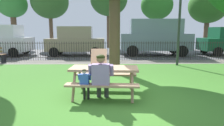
{
  "coord_description": "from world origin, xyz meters",
  "views": [
    {
      "loc": [
        -0.3,
        -4.93,
        1.77
      ],
      "look_at": [
        -0.16,
        1.14,
        0.75
      ],
      "focal_mm": 32.03,
      "sensor_mm": 36.0,
      "label": 1
    }
  ],
  "objects_px": {
    "pizza_box_open": "(98,63)",
    "child_at_table": "(85,82)",
    "picnic_table_foreground": "(104,74)",
    "far_tree_midleft": "(50,2)",
    "parked_car_right": "(155,36)",
    "far_tree_midright": "(157,6)",
    "far_tree_right": "(208,6)",
    "lamp_post_walkway": "(180,17)",
    "adult_at_table": "(101,76)",
    "far_tree_center": "(109,0)",
    "far_tree_left": "(12,5)",
    "parked_car_center": "(76,41)"
  },
  "relations": [
    {
      "from": "pizza_box_open",
      "to": "lamp_post_walkway",
      "type": "xyz_separation_m",
      "value": [
        3.75,
        4.44,
        1.53
      ]
    },
    {
      "from": "far_tree_midleft",
      "to": "far_tree_center",
      "type": "distance_m",
      "value": 5.56
    },
    {
      "from": "picnic_table_foreground",
      "to": "far_tree_midright",
      "type": "height_order",
      "value": "far_tree_midright"
    },
    {
      "from": "pizza_box_open",
      "to": "lamp_post_walkway",
      "type": "distance_m",
      "value": 6.01
    },
    {
      "from": "picnic_table_foreground",
      "to": "far_tree_midleft",
      "type": "relative_size",
      "value": 0.32
    },
    {
      "from": "lamp_post_walkway",
      "to": "picnic_table_foreground",
      "type": "bearing_deg",
      "value": -128.21
    },
    {
      "from": "parked_car_right",
      "to": "far_tree_right",
      "type": "xyz_separation_m",
      "value": [
        6.38,
        5.77,
        2.68
      ]
    },
    {
      "from": "child_at_table",
      "to": "far_tree_center",
      "type": "relative_size",
      "value": 0.13
    },
    {
      "from": "far_tree_midleft",
      "to": "far_tree_right",
      "type": "distance_m",
      "value": 15.08
    },
    {
      "from": "picnic_table_foreground",
      "to": "far_tree_midright",
      "type": "bearing_deg",
      "value": 71.42
    },
    {
      "from": "far_tree_right",
      "to": "far_tree_midleft",
      "type": "bearing_deg",
      "value": -180.0
    },
    {
      "from": "parked_car_center",
      "to": "far_tree_midleft",
      "type": "height_order",
      "value": "far_tree_midleft"
    },
    {
      "from": "parked_car_right",
      "to": "far_tree_left",
      "type": "distance_m",
      "value": 13.78
    },
    {
      "from": "lamp_post_walkway",
      "to": "parked_car_right",
      "type": "distance_m",
      "value": 4.12
    },
    {
      "from": "far_tree_midleft",
      "to": "far_tree_left",
      "type": "bearing_deg",
      "value": 180.0
    },
    {
      "from": "far_tree_midright",
      "to": "far_tree_center",
      "type": "bearing_deg",
      "value": 180.0
    },
    {
      "from": "picnic_table_foreground",
      "to": "far_tree_left",
      "type": "distance_m",
      "value": 17.16
    },
    {
      "from": "far_tree_right",
      "to": "picnic_table_foreground",
      "type": "bearing_deg",
      "value": -124.29
    },
    {
      "from": "adult_at_table",
      "to": "far_tree_right",
      "type": "bearing_deg",
      "value": 56.44
    },
    {
      "from": "pizza_box_open",
      "to": "far_tree_left",
      "type": "xyz_separation_m",
      "value": [
        -8.68,
        14.18,
        3.14
      ]
    },
    {
      "from": "pizza_box_open",
      "to": "far_tree_midleft",
      "type": "distance_m",
      "value": 15.49
    },
    {
      "from": "child_at_table",
      "to": "far_tree_right",
      "type": "relative_size",
      "value": 0.15
    },
    {
      "from": "child_at_table",
      "to": "far_tree_midright",
      "type": "bearing_deg",
      "value": 70.38
    },
    {
      "from": "pizza_box_open",
      "to": "adult_at_table",
      "type": "height_order",
      "value": "pizza_box_open"
    },
    {
      "from": "child_at_table",
      "to": "far_tree_center",
      "type": "height_order",
      "value": "far_tree_center"
    },
    {
      "from": "picnic_table_foreground",
      "to": "child_at_table",
      "type": "xyz_separation_m",
      "value": [
        -0.47,
        -0.5,
        -0.09
      ]
    },
    {
      "from": "child_at_table",
      "to": "parked_car_right",
      "type": "relative_size",
      "value": 0.17
    },
    {
      "from": "lamp_post_walkway",
      "to": "far_tree_center",
      "type": "distance_m",
      "value": 10.53
    },
    {
      "from": "parked_car_right",
      "to": "picnic_table_foreground",
      "type": "bearing_deg",
      "value": -111.58
    },
    {
      "from": "picnic_table_foreground",
      "to": "child_at_table",
      "type": "bearing_deg",
      "value": -133.29
    },
    {
      "from": "picnic_table_foreground",
      "to": "far_tree_right",
      "type": "xyz_separation_m",
      "value": [
        9.75,
        14.3,
        3.39
      ]
    },
    {
      "from": "far_tree_midleft",
      "to": "far_tree_right",
      "type": "xyz_separation_m",
      "value": [
        15.08,
        0.0,
        -0.35
      ]
    },
    {
      "from": "lamp_post_walkway",
      "to": "far_tree_midright",
      "type": "height_order",
      "value": "far_tree_midright"
    },
    {
      "from": "picnic_table_foreground",
      "to": "far_tree_left",
      "type": "relative_size",
      "value": 0.36
    },
    {
      "from": "adult_at_table",
      "to": "pizza_box_open",
      "type": "bearing_deg",
      "value": 98.62
    },
    {
      "from": "far_tree_midleft",
      "to": "far_tree_midright",
      "type": "relative_size",
      "value": 1.09
    },
    {
      "from": "far_tree_left",
      "to": "far_tree_midright",
      "type": "xyz_separation_m",
      "value": [
        13.65,
        -0.0,
        0.02
      ]
    },
    {
      "from": "parked_car_right",
      "to": "far_tree_midright",
      "type": "height_order",
      "value": "far_tree_midright"
    },
    {
      "from": "child_at_table",
      "to": "parked_car_center",
      "type": "bearing_deg",
      "value": 100.08
    },
    {
      "from": "adult_at_table",
      "to": "far_tree_midright",
      "type": "xyz_separation_m",
      "value": [
        4.87,
        14.8,
        3.37
      ]
    },
    {
      "from": "pizza_box_open",
      "to": "far_tree_midleft",
      "type": "bearing_deg",
      "value": 110.0
    },
    {
      "from": "child_at_table",
      "to": "far_tree_midleft",
      "type": "height_order",
      "value": "far_tree_midleft"
    },
    {
      "from": "far_tree_center",
      "to": "far_tree_left",
      "type": "bearing_deg",
      "value": 180.0
    },
    {
      "from": "parked_car_right",
      "to": "far_tree_midleft",
      "type": "distance_m",
      "value": 10.87
    },
    {
      "from": "pizza_box_open",
      "to": "child_at_table",
      "type": "distance_m",
      "value": 0.77
    },
    {
      "from": "far_tree_center",
      "to": "far_tree_right",
      "type": "xyz_separation_m",
      "value": [
        9.53,
        0.0,
        -0.59
      ]
    },
    {
      "from": "parked_car_right",
      "to": "far_tree_midleft",
      "type": "height_order",
      "value": "far_tree_midleft"
    },
    {
      "from": "pizza_box_open",
      "to": "parked_car_center",
      "type": "xyz_separation_m",
      "value": [
        -1.91,
        8.41,
        0.15
      ]
    },
    {
      "from": "picnic_table_foreground",
      "to": "parked_car_right",
      "type": "distance_m",
      "value": 9.2
    },
    {
      "from": "parked_car_right",
      "to": "far_tree_center",
      "type": "bearing_deg",
      "value": 118.58
    }
  ]
}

